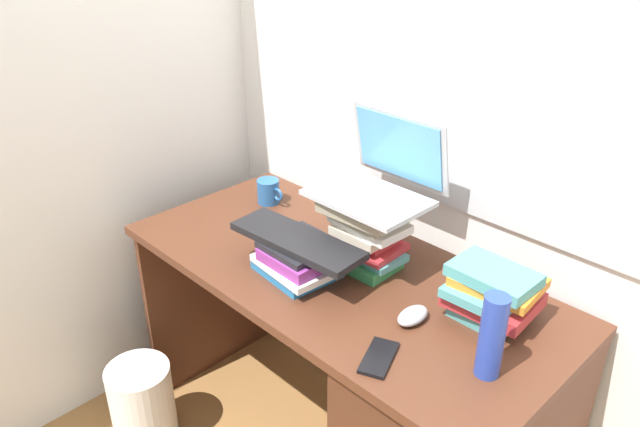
{
  "coord_description": "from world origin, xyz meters",
  "views": [
    {
      "loc": [
        1.09,
        -1.15,
        1.78
      ],
      "look_at": [
        -0.05,
        -0.03,
        0.95
      ],
      "focal_mm": 35.1,
      "sensor_mm": 36.0,
      "label": 1
    }
  ],
  "objects_px": {
    "computer_mouse": "(413,316)",
    "keyboard": "(297,240)",
    "mug": "(269,191)",
    "cell_phone": "(379,358)",
    "book_stack_tall": "(366,231)",
    "wastebasket": "(143,404)",
    "book_stack_keyboard_riser": "(299,259)",
    "laptop": "(381,177)",
    "book_stack_side": "(492,292)",
    "water_bottle": "(492,336)",
    "desk": "(421,424)"
  },
  "relations": [
    {
      "from": "book_stack_tall",
      "to": "cell_phone",
      "type": "distance_m",
      "value": 0.45
    },
    {
      "from": "mug",
      "to": "cell_phone",
      "type": "height_order",
      "value": "mug"
    },
    {
      "from": "mug",
      "to": "cell_phone",
      "type": "bearing_deg",
      "value": -23.6
    },
    {
      "from": "book_stack_tall",
      "to": "book_stack_side",
      "type": "xyz_separation_m",
      "value": [
        0.41,
        0.03,
        -0.03
      ]
    },
    {
      "from": "keyboard",
      "to": "wastebasket",
      "type": "bearing_deg",
      "value": -148.12
    },
    {
      "from": "water_bottle",
      "to": "desk",
      "type": "bearing_deg",
      "value": 165.17
    },
    {
      "from": "desk",
      "to": "water_bottle",
      "type": "relative_size",
      "value": 6.45
    },
    {
      "from": "book_stack_tall",
      "to": "wastebasket",
      "type": "bearing_deg",
      "value": -137.37
    },
    {
      "from": "book_stack_side",
      "to": "computer_mouse",
      "type": "relative_size",
      "value": 2.26
    },
    {
      "from": "laptop",
      "to": "computer_mouse",
      "type": "height_order",
      "value": "laptop"
    },
    {
      "from": "mug",
      "to": "water_bottle",
      "type": "xyz_separation_m",
      "value": [
        1.05,
        -0.22,
        0.06
      ]
    },
    {
      "from": "computer_mouse",
      "to": "keyboard",
      "type": "bearing_deg",
      "value": -170.89
    },
    {
      "from": "book_stack_keyboard_riser",
      "to": "book_stack_side",
      "type": "xyz_separation_m",
      "value": [
        0.51,
        0.21,
        0.03
      ]
    },
    {
      "from": "book_stack_keyboard_riser",
      "to": "computer_mouse",
      "type": "height_order",
      "value": "book_stack_keyboard_riser"
    },
    {
      "from": "keyboard",
      "to": "computer_mouse",
      "type": "relative_size",
      "value": 4.04
    },
    {
      "from": "mug",
      "to": "wastebasket",
      "type": "relative_size",
      "value": 0.37
    },
    {
      "from": "book_stack_keyboard_riser",
      "to": "laptop",
      "type": "distance_m",
      "value": 0.34
    },
    {
      "from": "book_stack_side",
      "to": "cell_phone",
      "type": "bearing_deg",
      "value": -105.94
    },
    {
      "from": "book_stack_keyboard_riser",
      "to": "mug",
      "type": "xyz_separation_m",
      "value": [
        -0.43,
        0.25,
        -0.01
      ]
    },
    {
      "from": "book_stack_side",
      "to": "book_stack_keyboard_riser",
      "type": "bearing_deg",
      "value": -157.15
    },
    {
      "from": "laptop",
      "to": "wastebasket",
      "type": "distance_m",
      "value": 1.2
    },
    {
      "from": "cell_phone",
      "to": "computer_mouse",
      "type": "bearing_deg",
      "value": 78.51
    },
    {
      "from": "mug",
      "to": "wastebasket",
      "type": "distance_m",
      "value": 0.88
    },
    {
      "from": "keyboard",
      "to": "book_stack_keyboard_riser",
      "type": "bearing_deg",
      "value": 56.72
    },
    {
      "from": "book_stack_tall",
      "to": "book_stack_keyboard_riser",
      "type": "height_order",
      "value": "book_stack_tall"
    },
    {
      "from": "book_stack_tall",
      "to": "water_bottle",
      "type": "height_order",
      "value": "water_bottle"
    },
    {
      "from": "desk",
      "to": "computer_mouse",
      "type": "xyz_separation_m",
      "value": [
        -0.05,
        -0.02,
        0.37
      ]
    },
    {
      "from": "water_bottle",
      "to": "wastebasket",
      "type": "height_order",
      "value": "water_bottle"
    },
    {
      "from": "laptop",
      "to": "mug",
      "type": "relative_size",
      "value": 2.88
    },
    {
      "from": "book_stack_tall",
      "to": "laptop",
      "type": "distance_m",
      "value": 0.17
    },
    {
      "from": "computer_mouse",
      "to": "water_bottle",
      "type": "height_order",
      "value": "water_bottle"
    },
    {
      "from": "mug",
      "to": "cell_phone",
      "type": "distance_m",
      "value": 0.92
    },
    {
      "from": "laptop",
      "to": "keyboard",
      "type": "relative_size",
      "value": 0.8
    },
    {
      "from": "book_stack_tall",
      "to": "keyboard",
      "type": "bearing_deg",
      "value": -118.89
    },
    {
      "from": "laptop",
      "to": "keyboard",
      "type": "height_order",
      "value": "laptop"
    },
    {
      "from": "mug",
      "to": "book_stack_keyboard_riser",
      "type": "bearing_deg",
      "value": -30.09
    },
    {
      "from": "book_stack_side",
      "to": "mug",
      "type": "xyz_separation_m",
      "value": [
        -0.94,
        0.03,
        -0.04
      ]
    },
    {
      "from": "laptop",
      "to": "wastebasket",
      "type": "relative_size",
      "value": 1.07
    },
    {
      "from": "book_stack_side",
      "to": "mug",
      "type": "relative_size",
      "value": 2.01
    },
    {
      "from": "water_bottle",
      "to": "book_stack_tall",
      "type": "bearing_deg",
      "value": 163.16
    },
    {
      "from": "keyboard",
      "to": "computer_mouse",
      "type": "xyz_separation_m",
      "value": [
        0.38,
        0.06,
        -0.1
      ]
    },
    {
      "from": "keyboard",
      "to": "wastebasket",
      "type": "xyz_separation_m",
      "value": [
        -0.46,
        -0.34,
        -0.72
      ]
    },
    {
      "from": "book_stack_tall",
      "to": "keyboard",
      "type": "height_order",
      "value": "book_stack_tall"
    },
    {
      "from": "book_stack_keyboard_riser",
      "to": "mug",
      "type": "bearing_deg",
      "value": 149.91
    },
    {
      "from": "laptop",
      "to": "cell_phone",
      "type": "relative_size",
      "value": 2.47
    },
    {
      "from": "desk",
      "to": "water_bottle",
      "type": "bearing_deg",
      "value": -14.83
    },
    {
      "from": "desk",
      "to": "book_stack_tall",
      "type": "height_order",
      "value": "book_stack_tall"
    },
    {
      "from": "book_stack_keyboard_riser",
      "to": "cell_phone",
      "type": "xyz_separation_m",
      "value": [
        0.41,
        -0.12,
        -0.05
      ]
    },
    {
      "from": "book_stack_side",
      "to": "water_bottle",
      "type": "distance_m",
      "value": 0.22
    },
    {
      "from": "cell_phone",
      "to": "keyboard",
      "type": "bearing_deg",
      "value": 141.35
    }
  ]
}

